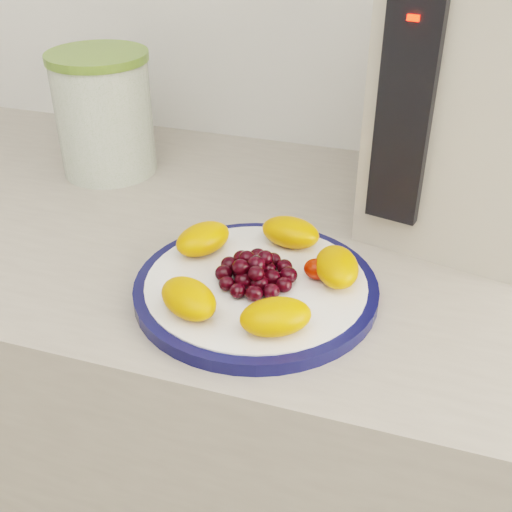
% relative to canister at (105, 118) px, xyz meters
% --- Properties ---
extents(counter, '(3.50, 0.60, 0.90)m').
position_rel_canister_xyz_m(counter, '(0.33, -0.11, -0.53)').
color(counter, '#A3998A').
rests_on(counter, floor).
extents(cabinet_face, '(3.48, 0.58, 0.84)m').
position_rel_canister_xyz_m(cabinet_face, '(0.33, -0.11, -0.56)').
color(cabinet_face, '#7D624B').
rests_on(cabinet_face, floor).
extents(plate_rim, '(0.27, 0.27, 0.01)m').
position_rel_canister_xyz_m(plate_rim, '(0.32, -0.25, -0.08)').
color(plate_rim, '#0C103E').
rests_on(plate_rim, counter).
extents(plate_face, '(0.25, 0.25, 0.02)m').
position_rel_canister_xyz_m(plate_face, '(0.32, -0.25, -0.08)').
color(plate_face, white).
rests_on(plate_face, counter).
extents(canister, '(0.18, 0.18, 0.17)m').
position_rel_canister_xyz_m(canister, '(0.00, 0.00, 0.00)').
color(canister, '#315814').
rests_on(canister, counter).
extents(canister_lid, '(0.18, 0.18, 0.01)m').
position_rel_canister_xyz_m(canister_lid, '(0.00, 0.00, 0.09)').
color(canister_lid, '#5B7A2D').
rests_on(canister_lid, canister).
extents(appliance_body, '(0.26, 0.32, 0.35)m').
position_rel_canister_xyz_m(appliance_body, '(0.53, 0.02, 0.09)').
color(appliance_body, '#BDB4A1').
rests_on(appliance_body, counter).
extents(appliance_panel, '(0.06, 0.03, 0.26)m').
position_rel_canister_xyz_m(appliance_panel, '(0.45, -0.11, 0.10)').
color(appliance_panel, black).
rests_on(appliance_panel, appliance_body).
extents(appliance_led, '(0.01, 0.01, 0.01)m').
position_rel_canister_xyz_m(appliance_led, '(0.44, -0.12, 0.20)').
color(appliance_led, '#FF0C05').
rests_on(appliance_led, appliance_panel).
extents(fruit_plate, '(0.23, 0.23, 0.03)m').
position_rel_canister_xyz_m(fruit_plate, '(0.32, -0.24, -0.05)').
color(fruit_plate, orange).
rests_on(fruit_plate, plate_face).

